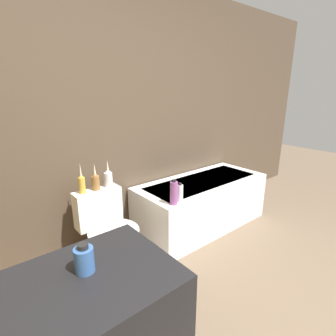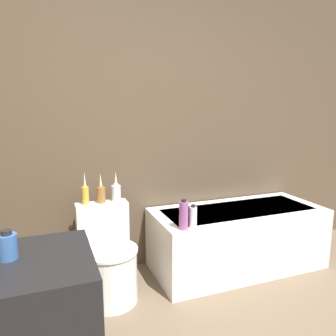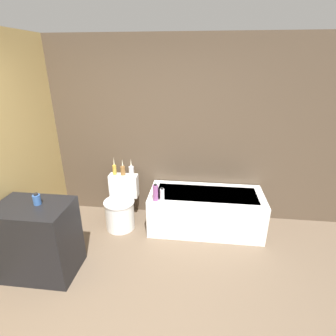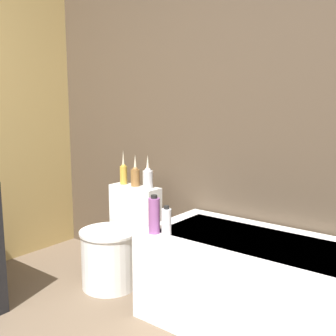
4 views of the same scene
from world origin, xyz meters
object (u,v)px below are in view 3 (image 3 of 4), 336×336
toilet (121,207)px  vase_silver (123,170)px  shampoo_bottle_tall (155,193)px  soap_bottle_glass (37,199)px  vase_bronze (131,170)px  vase_gold (114,169)px  shampoo_bottle_short (162,195)px  bathtub (205,211)px

toilet → vase_silver: 0.55m
toilet → shampoo_bottle_tall: size_ratio=2.98×
soap_bottle_glass → vase_bronze: bearing=59.3°
vase_gold → vase_bronze: (0.25, 0.00, -0.00)m
vase_silver → shampoo_bottle_short: 0.77m
vase_bronze → vase_gold: bearing=-179.2°
toilet → vase_bronze: vase_bronze is taller
bathtub → shampoo_bottle_short: size_ratio=8.61×
vase_silver → vase_bronze: (0.13, 0.00, 0.00)m
bathtub → vase_gold: bearing=173.4°
bathtub → shampoo_bottle_short: bearing=-155.8°
bathtub → vase_silver: vase_silver is taller
vase_bronze → vase_silver: bearing=-178.9°
bathtub → shampoo_bottle_tall: size_ratio=6.62×
soap_bottle_glass → toilet: bearing=58.9°
shampoo_bottle_tall → shampoo_bottle_short: bearing=8.1°
bathtub → vase_bronze: bearing=171.8°
bathtub → vase_gold: vase_gold is taller
shampoo_bottle_tall → vase_bronze: bearing=134.5°
vase_gold → shampoo_bottle_short: (0.76, -0.42, -0.16)m
shampoo_bottle_short → soap_bottle_glass: bearing=-147.7°
vase_bronze → shampoo_bottle_short: vase_bronze is taller
bathtub → toilet: toilet is taller
toilet → shampoo_bottle_tall: bearing=-20.5°
bathtub → vase_silver: 1.33m
soap_bottle_glass → vase_bronze: soap_bottle_glass is taller
vase_gold → bathtub: bearing=-6.6°
toilet → vase_bronze: size_ratio=2.81×
vase_bronze → shampoo_bottle_tall: vase_bronze is taller
vase_silver → vase_bronze: size_ratio=0.97×
soap_bottle_glass → vase_bronze: (0.71, 1.19, -0.13)m
vase_bronze → soap_bottle_glass: bearing=-120.7°
shampoo_bottle_tall → shampoo_bottle_short: 0.09m
toilet → vase_silver: (0.00, 0.22, 0.50)m
vase_gold → vase_silver: vase_gold is taller
bathtub → shampoo_bottle_short: shampoo_bottle_short is taller
shampoo_bottle_tall → shampoo_bottle_short: size_ratio=1.30×
shampoo_bottle_tall → soap_bottle_glass: bearing=-146.2°
soap_bottle_glass → shampoo_bottle_tall: (1.13, 0.76, -0.25)m
vase_silver → vase_bronze: bearing=1.1°
toilet → soap_bottle_glass: 1.29m
toilet → vase_silver: vase_silver is taller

